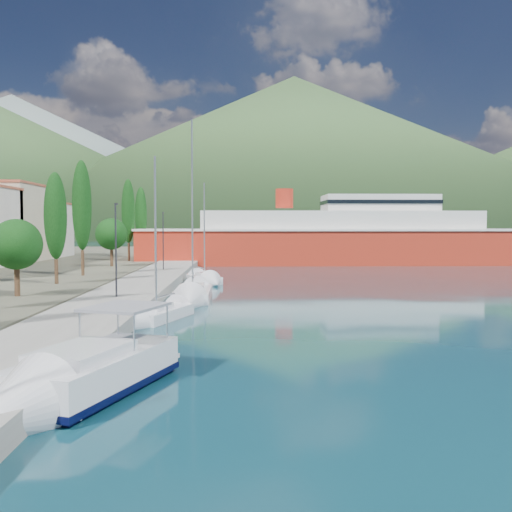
{
  "coord_description": "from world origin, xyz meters",
  "views": [
    {
      "loc": [
        -1.11,
        -21.48,
        5.36
      ],
      "look_at": [
        0.0,
        14.0,
        3.5
      ],
      "focal_mm": 40.0,
      "sensor_mm": 36.0,
      "label": 1
    }
  ],
  "objects": [
    {
      "name": "quay",
      "position": [
        -9.0,
        26.0,
        0.4
      ],
      "size": [
        5.0,
        88.0,
        0.8
      ],
      "primitive_type": "cube",
      "color": "gray",
      "rests_on": "ground"
    },
    {
      "name": "hills_far",
      "position": [
        138.59,
        618.73,
        77.39
      ],
      "size": [
        1480.0,
        900.0,
        180.0
      ],
      "color": "gray",
      "rests_on": "ground"
    },
    {
      "name": "sailboat_near",
      "position": [
        -6.26,
        9.6,
        0.28
      ],
      "size": [
        4.36,
        7.33,
        10.11
      ],
      "color": "silver",
      "rests_on": "ground"
    },
    {
      "name": "tree_row",
      "position": [
        -15.83,
        32.95,
        5.92
      ],
      "size": [
        3.66,
        64.55,
        10.97
      ],
      "color": "#47301E",
      "rests_on": "land_strip"
    },
    {
      "name": "ferry",
      "position": [
        13.49,
        59.69,
        3.42
      ],
      "size": [
        56.6,
        12.1,
        11.24
      ],
      "color": "red",
      "rests_on": "ground"
    },
    {
      "name": "lamp_posts",
      "position": [
        -9.0,
        15.12,
        4.08
      ],
      "size": [
        0.15,
        48.01,
        6.06
      ],
      "color": "#2D2D33",
      "rests_on": "quay"
    },
    {
      "name": "ground",
      "position": [
        0.0,
        120.0,
        0.0
      ],
      "size": [
        1400.0,
        1400.0,
        0.0
      ],
      "primitive_type": "plane",
      "color": "#0F3946"
    },
    {
      "name": "sailboat_far",
      "position": [
        -3.84,
        30.94,
        0.29
      ],
      "size": [
        4.41,
        7.36,
        10.31
      ],
      "color": "silver",
      "rests_on": "ground"
    },
    {
      "name": "motor_cruiser",
      "position": [
        -6.2,
        -4.64,
        0.55
      ],
      "size": [
        5.49,
        9.37,
        3.33
      ],
      "color": "black",
      "rests_on": "ground"
    },
    {
      "name": "hills_near",
      "position": [
        98.04,
        372.5,
        49.18
      ],
      "size": [
        1010.0,
        520.0,
        115.0
      ],
      "color": "#395A2E",
      "rests_on": "ground"
    },
    {
      "name": "sailboat_mid",
      "position": [
        -4.41,
        17.97,
        0.33
      ],
      "size": [
        2.61,
        9.73,
        13.99
      ],
      "color": "silver",
      "rests_on": "ground"
    }
  ]
}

